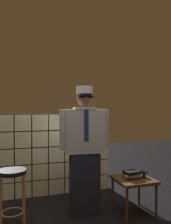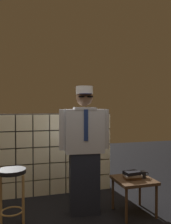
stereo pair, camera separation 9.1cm
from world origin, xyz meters
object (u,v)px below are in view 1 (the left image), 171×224
at_px(standing_person, 85,147).
at_px(coffee_mug, 143,174).
at_px(bar_stool, 12,185).
at_px(book_stack, 132,175).
at_px(side_table, 134,183).

bearing_deg(standing_person, coffee_mug, -8.70).
height_order(bar_stool, coffee_mug, bar_stool).
relative_size(standing_person, book_stack, 6.87).
bearing_deg(side_table, standing_person, 163.04).
height_order(side_table, book_stack, book_stack).
bearing_deg(standing_person, side_table, -10.96).
relative_size(standing_person, bar_stool, 2.41).
bearing_deg(side_table, bar_stool, 178.87).
distance_m(side_table, coffee_mug, 0.18).
distance_m(standing_person, coffee_mug, 0.92).
xyz_separation_m(side_table, book_stack, (-0.03, -0.01, 0.12)).
xyz_separation_m(side_table, coffee_mug, (0.14, -0.01, 0.11)).
distance_m(bar_stool, coffee_mug, 1.77).
relative_size(side_table, coffee_mug, 4.13).
bearing_deg(coffee_mug, side_table, 176.22).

